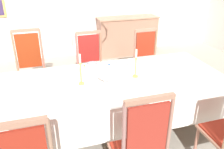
{
  "coord_description": "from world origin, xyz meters",
  "views": [
    {
      "loc": [
        -0.71,
        -2.68,
        2.06
      ],
      "look_at": [
        0.03,
        -0.23,
        0.84
      ],
      "focal_mm": 37.94,
      "sensor_mm": 36.0,
      "label": 1
    }
  ],
  "objects_px": {
    "chair_north_b": "(91,65)",
    "chair_south_b": "(140,149)",
    "soup_tureen": "(109,72)",
    "dining_table": "(109,86)",
    "bowl_near_right": "(92,65)",
    "candlestick_east": "(136,66)",
    "candlestick_west": "(81,72)",
    "spoon_primary": "(120,63)",
    "spoon_secondary": "(84,66)",
    "chair_north_a": "(31,70)",
    "bowl_near_left": "(112,64)",
    "chair_north_c": "(148,59)",
    "sideboard": "(127,36)"
  },
  "relations": [
    {
      "from": "candlestick_east",
      "to": "chair_north_c",
      "type": "bearing_deg",
      "value": 57.46
    },
    {
      "from": "sideboard",
      "to": "bowl_near_left",
      "type": "bearing_deg",
      "value": 65.07
    },
    {
      "from": "sideboard",
      "to": "chair_north_c",
      "type": "bearing_deg",
      "value": 81.2
    },
    {
      "from": "soup_tureen",
      "to": "candlestick_west",
      "type": "bearing_deg",
      "value": -180.0
    },
    {
      "from": "chair_north_a",
      "to": "bowl_near_left",
      "type": "bearing_deg",
      "value": 152.28
    },
    {
      "from": "chair_north_a",
      "to": "dining_table",
      "type": "bearing_deg",
      "value": 132.9
    },
    {
      "from": "soup_tureen",
      "to": "bowl_near_right",
      "type": "relative_size",
      "value": 1.64
    },
    {
      "from": "chair_south_b",
      "to": "sideboard",
      "type": "xyz_separation_m",
      "value": [
        1.27,
        3.78,
        -0.13
      ]
    },
    {
      "from": "candlestick_east",
      "to": "sideboard",
      "type": "xyz_separation_m",
      "value": [
        0.91,
        2.76,
        -0.45
      ]
    },
    {
      "from": "chair_north_a",
      "to": "candlestick_east",
      "type": "height_order",
      "value": "chair_north_a"
    },
    {
      "from": "chair_north_b",
      "to": "bowl_near_right",
      "type": "height_order",
      "value": "chair_north_b"
    },
    {
      "from": "dining_table",
      "to": "spoon_secondary",
      "type": "bearing_deg",
      "value": 111.94
    },
    {
      "from": "chair_north_c",
      "to": "sideboard",
      "type": "bearing_deg",
      "value": -98.8
    },
    {
      "from": "candlestick_west",
      "to": "bowl_near_left",
      "type": "xyz_separation_m",
      "value": [
        0.51,
        0.43,
        -0.13
      ]
    },
    {
      "from": "candlestick_west",
      "to": "spoon_secondary",
      "type": "distance_m",
      "value": 0.55
    },
    {
      "from": "bowl_near_left",
      "to": "dining_table",
      "type": "bearing_deg",
      "value": -111.3
    },
    {
      "from": "dining_table",
      "to": "bowl_near_right",
      "type": "relative_size",
      "value": 17.09
    },
    {
      "from": "soup_tureen",
      "to": "chair_south_b",
      "type": "bearing_deg",
      "value": -90.9
    },
    {
      "from": "spoon_primary",
      "to": "bowl_near_left",
      "type": "bearing_deg",
      "value": 177.61
    },
    {
      "from": "dining_table",
      "to": "candlestick_west",
      "type": "distance_m",
      "value": 0.41
    },
    {
      "from": "dining_table",
      "to": "spoon_primary",
      "type": "height_order",
      "value": "spoon_primary"
    },
    {
      "from": "candlestick_west",
      "to": "chair_north_a",
      "type": "bearing_deg",
      "value": 120.73
    },
    {
      "from": "soup_tureen",
      "to": "bowl_near_left",
      "type": "distance_m",
      "value": 0.47
    },
    {
      "from": "dining_table",
      "to": "spoon_secondary",
      "type": "xyz_separation_m",
      "value": [
        -0.21,
        0.52,
        0.08
      ]
    },
    {
      "from": "dining_table",
      "to": "bowl_near_right",
      "type": "xyz_separation_m",
      "value": [
        -0.1,
        0.49,
        0.09
      ]
    },
    {
      "from": "soup_tureen",
      "to": "spoon_secondary",
      "type": "xyz_separation_m",
      "value": [
        -0.21,
        0.52,
        -0.1
      ]
    },
    {
      "from": "chair_north_c",
      "to": "candlestick_east",
      "type": "distance_m",
      "value": 1.25
    },
    {
      "from": "chair_south_b",
      "to": "spoon_secondary",
      "type": "xyz_separation_m",
      "value": [
        -0.19,
        1.53,
        0.18
      ]
    },
    {
      "from": "spoon_primary",
      "to": "spoon_secondary",
      "type": "bearing_deg",
      "value": 158.97
    },
    {
      "from": "chair_south_b",
      "to": "spoon_primary",
      "type": "bearing_deg",
      "value": 78.2
    },
    {
      "from": "chair_north_c",
      "to": "chair_north_a",
      "type": "bearing_deg",
      "value": -0.25
    },
    {
      "from": "dining_table",
      "to": "chair_south_b",
      "type": "xyz_separation_m",
      "value": [
        -0.02,
        -1.01,
        -0.11
      ]
    },
    {
      "from": "candlestick_east",
      "to": "chair_south_b",
      "type": "bearing_deg",
      "value": -109.35
    },
    {
      "from": "chair_north_b",
      "to": "chair_south_b",
      "type": "bearing_deg",
      "value": 90.0
    },
    {
      "from": "dining_table",
      "to": "sideboard",
      "type": "distance_m",
      "value": 3.04
    },
    {
      "from": "candlestick_west",
      "to": "candlestick_east",
      "type": "bearing_deg",
      "value": 0.0
    },
    {
      "from": "spoon_primary",
      "to": "candlestick_east",
      "type": "bearing_deg",
      "value": -98.12
    },
    {
      "from": "candlestick_west",
      "to": "bowl_near_left",
      "type": "height_order",
      "value": "candlestick_west"
    },
    {
      "from": "candlestick_east",
      "to": "bowl_near_right",
      "type": "xyz_separation_m",
      "value": [
        -0.44,
        0.49,
        -0.12
      ]
    },
    {
      "from": "chair_north_c",
      "to": "spoon_primary",
      "type": "relative_size",
      "value": 6.0
    },
    {
      "from": "dining_table",
      "to": "candlestick_west",
      "type": "relative_size",
      "value": 7.66
    },
    {
      "from": "soup_tureen",
      "to": "chair_north_b",
      "type": "bearing_deg",
      "value": 90.91
    },
    {
      "from": "chair_north_c",
      "to": "bowl_near_right",
      "type": "relative_size",
      "value": 6.21
    },
    {
      "from": "chair_north_c",
      "to": "spoon_secondary",
      "type": "height_order",
      "value": "chair_north_c"
    },
    {
      "from": "bowl_near_right",
      "to": "spoon_primary",
      "type": "bearing_deg",
      "value": -4.93
    },
    {
      "from": "candlestick_west",
      "to": "bowl_near_left",
      "type": "bearing_deg",
      "value": 40.31
    },
    {
      "from": "bowl_near_right",
      "to": "spoon_secondary",
      "type": "distance_m",
      "value": 0.11
    },
    {
      "from": "chair_south_b",
      "to": "sideboard",
      "type": "distance_m",
      "value": 3.99
    },
    {
      "from": "chair_north_b",
      "to": "chair_north_c",
      "type": "relative_size",
      "value": 1.03
    },
    {
      "from": "chair_south_b",
      "to": "candlestick_east",
      "type": "xyz_separation_m",
      "value": [
        0.36,
        1.01,
        0.32
      ]
    }
  ]
}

